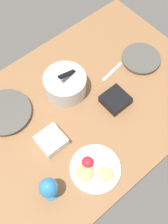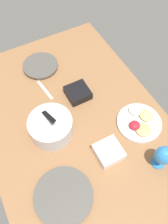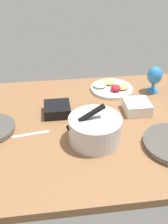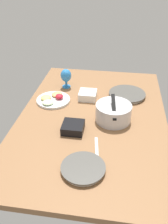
# 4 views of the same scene
# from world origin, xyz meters

# --- Properties ---
(ground_plane) EXTENTS (1.60, 1.04, 0.04)m
(ground_plane) POSITION_xyz_m (0.00, 0.00, -0.02)
(ground_plane) COLOR #8C603D
(dinner_plate_left) EXTENTS (0.30, 0.30, 0.03)m
(dinner_plate_left) POSITION_xyz_m (-0.33, 0.24, 0.01)
(dinner_plate_left) COLOR silver
(dinner_plate_left) RESTS_ON ground_plane
(dinner_plate_right) EXTENTS (0.24, 0.24, 0.03)m
(dinner_plate_right) POSITION_xyz_m (0.53, 0.01, 0.01)
(dinner_plate_right) COLOR silver
(dinner_plate_right) RESTS_ON ground_plane
(mixing_bowl) EXTENTS (0.26, 0.25, 0.19)m
(mixing_bowl) POSITION_xyz_m (0.03, 0.15, 0.07)
(mixing_bowl) COLOR silver
(mixing_bowl) RESTS_ON ground_plane
(fruit_platter) EXTENTS (0.26, 0.26, 0.06)m
(fruit_platter) POSITION_xyz_m (-0.16, -0.33, 0.02)
(fruit_platter) COLOR silver
(fruit_platter) RESTS_ON ground_plane
(hurricane_glass_blue) EXTENTS (0.09, 0.09, 0.17)m
(hurricane_glass_blue) POSITION_xyz_m (-0.41, -0.28, 0.10)
(hurricane_glass_blue) COLOR #2E80CD
(hurricane_glass_blue) RESTS_ON ground_plane
(square_bowl_black) EXTENTS (0.14, 0.14, 0.05)m
(square_bowl_black) POSITION_xyz_m (0.19, -0.11, 0.03)
(square_bowl_black) COLOR black
(square_bowl_black) RESTS_ON ground_plane
(square_bowl_white) EXTENTS (0.14, 0.14, 0.06)m
(square_bowl_white) POSITION_xyz_m (-0.24, -0.07, 0.03)
(square_bowl_white) COLOR white
(square_bowl_white) RESTS_ON ground_plane
(fork_by_right_plate) EXTENTS (0.18, 0.04, 0.01)m
(fork_by_right_plate) POSITION_xyz_m (0.33, 0.07, 0.00)
(fork_by_right_plate) COLOR silver
(fork_by_right_plate) RESTS_ON ground_plane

